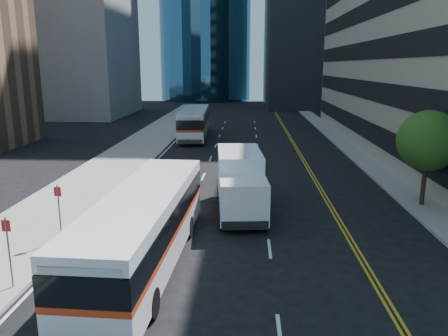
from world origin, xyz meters
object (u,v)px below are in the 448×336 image
bus_front (145,226)px  street_tree (428,141)px  bus_rear (194,122)px  box_truck (240,182)px

bus_front → street_tree: bearing=33.0°
street_tree → bus_rear: (-15.11, 22.77, -1.98)m
bus_rear → box_truck: 24.69m
street_tree → box_truck: bearing=-172.2°
street_tree → bus_rear: size_ratio=0.43×
street_tree → box_truck: size_ratio=0.77×
bus_rear → street_tree: bearing=-59.1°
bus_front → bus_rear: size_ratio=0.97×
street_tree → box_truck: 10.11m
box_truck → bus_front: bearing=-122.8°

